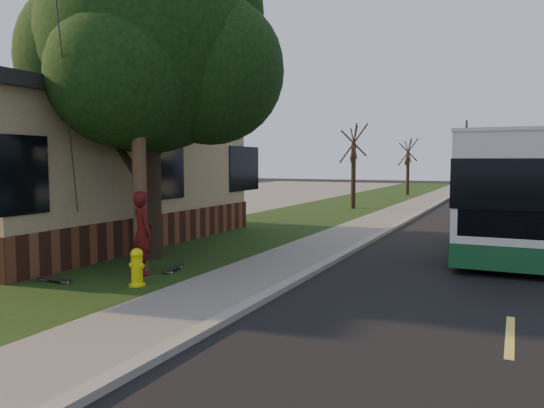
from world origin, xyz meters
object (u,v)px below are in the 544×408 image
Objects in this scene: utility_pole at (137,58)px; bare_tree_near at (353,167)px; bare_tree_far at (408,168)px; traffic_signal at (466,152)px; skateboard_main at (173,268)px; dumpster at (97,219)px; transit_bus at (514,187)px; leafy_tree at (152,50)px; distant_car at (485,189)px; fire_hydrant at (137,267)px; skateboard_spare at (54,279)px; skateboarder at (142,233)px.

utility_pole is 2.11× the size of bare_tree_near.
traffic_signal is at bearing 48.81° from bare_tree_far.
traffic_signal is at bearing 84.20° from skateboard_main.
skateboard_main is 6.59m from dumpster.
bare_tree_far is at bearing -131.19° from traffic_signal.
dumpster is at bearing -159.28° from transit_bus.
utility_pole reaches higher than dumpster.
bare_tree_far is at bearing 108.91° from transit_bus.
leafy_tree reaches higher than transit_bus.
utility_pole is 2.02× the size of distant_car.
skateboard_main is at bearing -89.61° from bare_tree_far.
fire_hydrant is 1.80m from skateboard_spare.
distant_car is (1.80, -7.64, -2.40)m from traffic_signal.
leafy_tree reaches higher than traffic_signal.
transit_bus is (7.45, -8.30, -0.45)m from bare_tree_near.
transit_bus is (7.26, 8.71, -2.93)m from utility_pole.
skateboard_spare is at bearing 79.21° from skateboarder.
skateboard_spare is at bearing -92.54° from bare_tree_near.
distant_car reaches higher than skateboard_spare.
skateboard_main is (-6.76, -8.22, -1.57)m from transit_bus.
fire_hydrant is 18.10m from bare_tree_near.
traffic_signal is at bearing 106.39° from distant_car.
bare_tree_far is 5.44m from traffic_signal.
bare_tree_near reaches higher than skateboarder.
bare_tree_near reaches higher than bare_tree_far.
bare_tree_far is 4.82× the size of skateboard_main.
bare_tree_near reaches higher than fire_hydrant.
bare_tree_far is 6.55m from distant_car.
distant_car is (6.62, 26.79, 0.64)m from skateboard_spare.
leafy_tree reaches higher than bare_tree_far.
bare_tree_near is 17.16m from skateboarder.
distant_car is (5.11, 24.88, 0.64)m from skateboard_main.
leafy_tree is 1.81× the size of bare_tree_near.
leafy_tree is 4.38× the size of skateboarder.
utility_pole reaches higher than leafy_tree.
bare_tree_near is at bearing 69.62° from dumpster.
distant_car is at bearing 63.51° from dumpster.
dumpster is (-4.14, 2.41, -4.56)m from leafy_tree.
bare_tree_far is at bearing 87.61° from bare_tree_near.
leafy_tree is 27.56m from bare_tree_far.
dumpster reaches higher than skateboard_main.
leafy_tree reaches higher than skateboarder.
distant_car is at bearing -76.71° from traffic_signal.
leafy_tree is 9.33× the size of skateboard_main.
skateboarder is 0.40× the size of distant_car.
transit_bus is 2.61× the size of distant_car.
utility_pole is at bearing -5.58° from skateboarder.
leafy_tree is at bearing 120.67° from fire_hydrant.
bare_tree_near is 18.56m from skateboard_spare.
skateboarder is at bearing -99.00° from distant_car.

